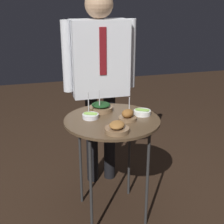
{
  "coord_description": "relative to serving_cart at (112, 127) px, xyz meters",
  "views": [
    {
      "loc": [
        -0.52,
        -1.88,
        1.54
      ],
      "look_at": [
        0.0,
        0.0,
        0.81
      ],
      "focal_mm": 50.0,
      "sensor_mm": 36.0,
      "label": 1
    }
  ],
  "objects": [
    {
      "name": "bowl_asparagus_far_rim",
      "position": [
        -0.14,
        0.05,
        0.08
      ],
      "size": [
        0.11,
        0.11,
        0.17
      ],
      "color": "silver",
      "rests_on": "serving_cart"
    },
    {
      "name": "bowl_spinach_front_center",
      "position": [
        -0.03,
        0.18,
        0.09
      ],
      "size": [
        0.17,
        0.17,
        0.17
      ],
      "color": "brown",
      "rests_on": "serving_cart"
    },
    {
      "name": "bowl_roast_mid_left",
      "position": [
        -0.03,
        -0.22,
        0.09
      ],
      "size": [
        0.15,
        0.15,
        0.07
      ],
      "color": "brown",
      "rests_on": "serving_cart"
    },
    {
      "name": "serving_cart",
      "position": [
        0.0,
        0.0,
        0.0
      ],
      "size": [
        0.65,
        0.65,
        0.76
      ],
      "color": "brown",
      "rests_on": "ground_plane"
    },
    {
      "name": "bowl_roast_back_right",
      "position": [
        0.1,
        -0.05,
        0.09
      ],
      "size": [
        0.12,
        0.12,
        0.15
      ],
      "color": "brown",
      "rests_on": "serving_cart"
    },
    {
      "name": "bowl_asparagus_center",
      "position": [
        0.23,
        0.02,
        0.08
      ],
      "size": [
        0.12,
        0.12,
        0.04
      ],
      "color": "white",
      "rests_on": "serving_cart"
    },
    {
      "name": "ground_plane",
      "position": [
        0.0,
        0.0,
        -0.7
      ],
      "size": [
        8.0,
        8.0,
        0.0
      ],
      "primitive_type": "plane",
      "color": "black"
    },
    {
      "name": "waiter_figure",
      "position": [
        0.03,
        0.49,
        0.31
      ],
      "size": [
        0.59,
        0.22,
        1.59
      ],
      "color": "black",
      "rests_on": "ground_plane"
    }
  ]
}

